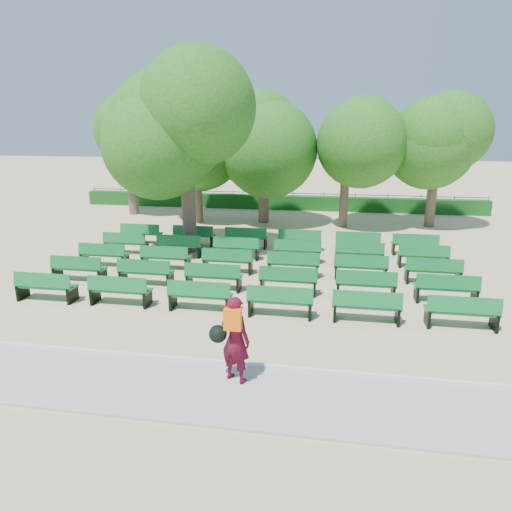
{
  "coord_description": "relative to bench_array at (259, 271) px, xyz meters",
  "views": [
    {
      "loc": [
        3.56,
        -15.3,
        5.26
      ],
      "look_at": [
        1.14,
        -1.0,
        1.1
      ],
      "focal_mm": 32.0,
      "sensor_mm": 36.0,
      "label": 1
    }
  ],
  "objects": [
    {
      "name": "tree_among",
      "position": [
        -3.45,
        2.57,
        4.93
      ],
      "size": [
        5.25,
        5.25,
        7.42
      ],
      "color": "brown",
      "rests_on": "ground"
    },
    {
      "name": "curb",
      "position": [
        -1.03,
        -6.7,
        -0.05
      ],
      "size": [
        30.0,
        0.12,
        0.1
      ],
      "primitive_type": "cube",
      "color": "silver",
      "rests_on": "ground"
    },
    {
      "name": "paving",
      "position": [
        -1.03,
        -7.85,
        -0.07
      ],
      "size": [
        30.0,
        2.2,
        0.06
      ],
      "primitive_type": "cube",
      "color": "#ABAAA6",
      "rests_on": "ground"
    },
    {
      "name": "person",
      "position": [
        0.65,
        -7.37,
        0.94
      ],
      "size": [
        0.95,
        0.69,
        1.89
      ],
      "rotation": [
        0.0,
        0.0,
        2.72
      ],
      "color": "#4E0B1D",
      "rests_on": "ground"
    },
    {
      "name": "hedge",
      "position": [
        -1.03,
        13.55,
        0.35
      ],
      "size": [
        26.0,
        0.7,
        0.9
      ],
      "primitive_type": "cube",
      "color": "#134D16",
      "rests_on": "ground"
    },
    {
      "name": "tree_line",
      "position": [
        -1.03,
        9.55,
        -0.1
      ],
      "size": [
        21.8,
        6.8,
        7.04
      ],
      "primitive_type": null,
      "color": "#296C1D",
      "rests_on": "ground"
    },
    {
      "name": "ground",
      "position": [
        -1.03,
        -0.45,
        -0.1
      ],
      "size": [
        120.0,
        120.0,
        0.0
      ],
      "primitive_type": "plane",
      "color": "tan"
    },
    {
      "name": "bench_array",
      "position": [
        0.0,
        0.0,
        0.0
      ],
      "size": [
        1.88,
        0.63,
        1.18
      ],
      "rotation": [
        0.0,
        0.0,
        -0.03
      ],
      "color": "#126C2F",
      "rests_on": "ground"
    },
    {
      "name": "fence",
      "position": [
        -1.03,
        13.95,
        -0.1
      ],
      "size": [
        26.0,
        0.1,
        1.02
      ],
      "primitive_type": null,
      "color": "black",
      "rests_on": "ground"
    }
  ]
}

